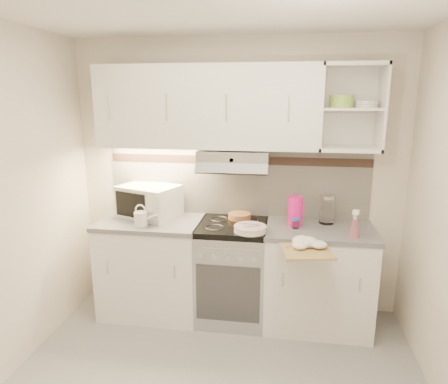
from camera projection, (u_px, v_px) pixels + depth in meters
The scene contains 16 objects.
room_shell at pixel (219, 153), 2.62m from camera, with size 3.04×2.84×2.52m.
base_cabinet_left at pixel (153, 268), 3.72m from camera, with size 0.90×0.60×0.86m, color white.
worktop_left at pixel (151, 222), 3.61m from camera, with size 0.92×0.62×0.04m, color slate.
base_cabinet_right at pixel (317, 279), 3.50m from camera, with size 0.90×0.60×0.86m, color white.
worktop_right at pixel (320, 230), 3.39m from camera, with size 0.92×0.62×0.04m, color slate.
electric_range at pixel (232, 271), 3.60m from camera, with size 0.60×0.60×0.90m.
microwave at pixel (149, 201), 3.69m from camera, with size 0.61×0.54×0.29m.
watering_can at pixel (142, 218), 3.44m from camera, with size 0.22×0.11×0.19m.
plate_stack at pixel (250, 229), 3.29m from camera, with size 0.27×0.27×0.06m.
bread_loaf at pixel (240, 216), 3.64m from camera, with size 0.21×0.21×0.05m, color #B1823D.
pink_pitcher at pixel (295, 211), 3.43m from camera, with size 0.14×0.13×0.26m.
glass_jar at pixel (327, 209), 3.48m from camera, with size 0.13×0.13×0.25m.
spice_jar at pixel (296, 223), 3.37m from camera, with size 0.06×0.06×0.09m.
spray_bottle at pixel (354, 226), 3.16m from camera, with size 0.09×0.09×0.24m.
cutting_board at pixel (307, 251), 2.96m from camera, with size 0.36×0.32×0.02m, color tan.
dish_towel at pixel (310, 244), 2.98m from camera, with size 0.29×0.24×0.08m, color white, non-canonical shape.
Camera 1 is at (0.43, -2.21, 1.99)m, focal length 32.00 mm.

